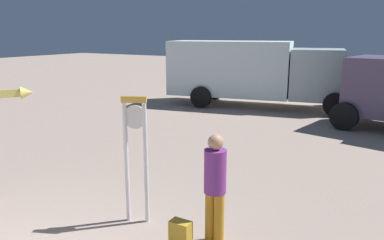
% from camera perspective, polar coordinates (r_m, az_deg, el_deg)
% --- Properties ---
extents(standing_clock, '(0.40, 0.24, 2.14)m').
position_cam_1_polar(standing_clock, '(6.15, -8.57, -4.16)').
color(standing_clock, white).
rests_on(standing_clock, ground_plane).
extents(arrow_sign, '(0.65, 0.85, 2.31)m').
position_cam_1_polar(arrow_sign, '(7.59, -26.93, -0.14)').
color(arrow_sign, olive).
rests_on(arrow_sign, ground_plane).
extents(person_near_clock, '(0.33, 0.33, 1.70)m').
position_cam_1_polar(person_near_clock, '(5.56, 3.52, -9.71)').
color(person_near_clock, orange).
rests_on(person_near_clock, ground_plane).
extents(backpack, '(0.31, 0.22, 0.48)m').
position_cam_1_polar(backpack, '(5.67, -1.70, -17.32)').
color(backpack, gold).
rests_on(backpack, ground_plane).
extents(box_truck_near, '(7.66, 3.72, 2.75)m').
position_cam_1_polar(box_truck_near, '(16.30, 8.91, 7.51)').
color(box_truck_near, white).
rests_on(box_truck_near, ground_plane).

